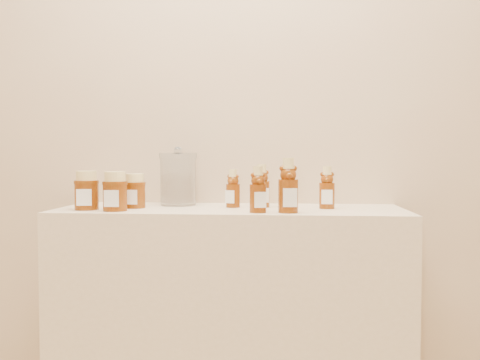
# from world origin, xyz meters

# --- Properties ---
(wall_back) EXTENTS (3.50, 0.02, 2.70)m
(wall_back) POSITION_xyz_m (0.00, 1.75, 1.35)
(wall_back) COLOR tan
(wall_back) RESTS_ON ground
(display_table) EXTENTS (1.20, 0.40, 0.90)m
(display_table) POSITION_xyz_m (0.00, 1.55, 0.45)
(display_table) COLOR beige
(display_table) RESTS_ON ground
(bear_bottle_back_left) EXTENTS (0.07, 0.07, 0.15)m
(bear_bottle_back_left) POSITION_xyz_m (0.01, 1.58, 0.98)
(bear_bottle_back_left) COLOR #5E2607
(bear_bottle_back_left) RESTS_ON display_table
(bear_bottle_back_mid) EXTENTS (0.07, 0.07, 0.17)m
(bear_bottle_back_mid) POSITION_xyz_m (0.11, 1.60, 0.99)
(bear_bottle_back_mid) COLOR #5E2607
(bear_bottle_back_mid) RESTS_ON display_table
(bear_bottle_back_right) EXTENTS (0.06, 0.06, 0.17)m
(bear_bottle_back_right) POSITION_xyz_m (0.33, 1.57, 0.98)
(bear_bottle_back_right) COLOR #5E2607
(bear_bottle_back_right) RESTS_ON display_table
(bear_bottle_front_left) EXTENTS (0.07, 0.07, 0.17)m
(bear_bottle_front_left) POSITION_xyz_m (0.10, 1.42, 0.98)
(bear_bottle_front_left) COLOR #5E2607
(bear_bottle_front_left) RESTS_ON display_table
(bear_bottle_front_right) EXTENTS (0.08, 0.08, 0.20)m
(bear_bottle_front_right) POSITION_xyz_m (0.20, 1.42, 1.00)
(bear_bottle_front_right) COLOR #5E2607
(bear_bottle_front_right) RESTS_ON display_table
(honey_jar_left) EXTENTS (0.10, 0.10, 0.13)m
(honey_jar_left) POSITION_xyz_m (-0.48, 1.46, 0.97)
(honey_jar_left) COLOR #5E2607
(honey_jar_left) RESTS_ON display_table
(honey_jar_back) EXTENTS (0.08, 0.08, 0.12)m
(honey_jar_back) POSITION_xyz_m (-0.34, 1.53, 0.96)
(honey_jar_back) COLOR #5E2607
(honey_jar_back) RESTS_ON display_table
(honey_jar_front) EXTENTS (0.08, 0.08, 0.13)m
(honey_jar_front) POSITION_xyz_m (-0.37, 1.43, 0.96)
(honey_jar_front) COLOR #5E2607
(honey_jar_front) RESTS_ON display_table
(glass_canister) EXTENTS (0.18, 0.18, 0.21)m
(glass_canister) POSITION_xyz_m (-0.20, 1.64, 1.01)
(glass_canister) COLOR white
(glass_canister) RESTS_ON display_table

